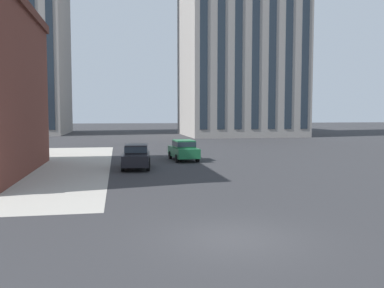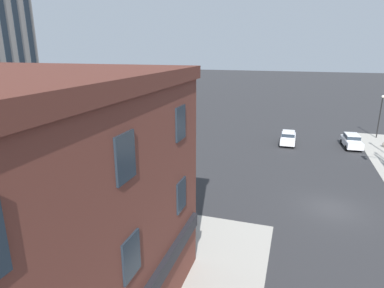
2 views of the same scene
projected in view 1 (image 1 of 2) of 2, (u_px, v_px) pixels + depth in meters
name	position (u px, v px, depth m)	size (l,w,h in m)	color
ground_plane	(233.00, 238.00, 12.69)	(320.00, 320.00, 0.00)	#2D2D30
car_main_southbound_far	(136.00, 155.00, 28.86)	(2.17, 4.53, 1.68)	black
car_cross_westbound	(184.00, 149.00, 33.93)	(2.12, 4.51, 1.68)	#1E6B3D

